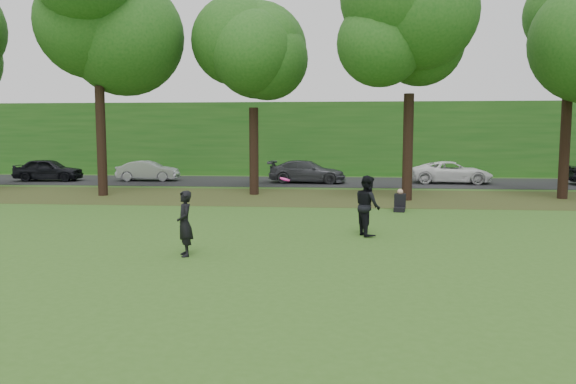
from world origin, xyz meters
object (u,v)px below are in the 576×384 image
at_px(player_left, 185,224).
at_px(seated_person, 400,203).
at_px(player_right, 368,206).
at_px(frisbee, 285,179).

relative_size(player_left, seated_person, 1.90).
distance_m(player_right, frisbee, 2.88).
height_order(frisbee, seated_person, frisbee).
xyz_separation_m(frisbee, seated_person, (3.71, 6.83, -1.43)).
distance_m(frisbee, seated_person, 7.90).
bearing_deg(seated_person, player_right, -96.00).
bearing_deg(player_left, frisbee, 99.59).
height_order(player_right, frisbee, frisbee).
bearing_deg(frisbee, player_left, -145.56).
bearing_deg(player_left, seated_person, 119.70).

